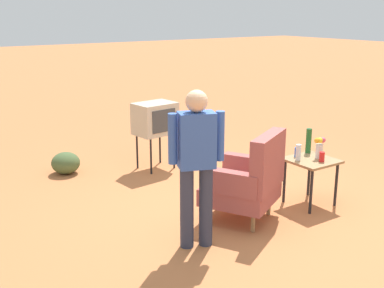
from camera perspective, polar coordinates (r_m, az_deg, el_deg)
ground_plane at (r=5.89m, az=6.24°, el=-8.49°), size 60.00×60.00×0.00m
armchair at (r=5.63m, az=6.67°, el=-4.19°), size 1.04×1.05×1.06m
side_table at (r=6.24m, az=13.78°, el=-2.49°), size 0.56×0.56×0.59m
tv_on_stand at (r=7.39m, az=-4.35°, el=2.94°), size 0.65×0.51×1.03m
person_standing at (r=4.85m, az=0.53°, el=-1.85°), size 0.54×0.33×1.64m
bottle_wine_green at (r=6.44m, az=13.49°, el=0.37°), size 0.07×0.07×0.32m
soda_can_blue at (r=6.25m, az=12.21°, el=-0.94°), size 0.07×0.07×0.12m
soda_can_red at (r=6.13m, az=14.96°, el=-1.46°), size 0.07×0.07×0.12m
bottle_short_clear at (r=6.10m, az=12.35°, el=-0.97°), size 0.06×0.06×0.20m
flower_vase at (r=6.24m, az=14.71°, el=-0.31°), size 0.14×0.10×0.27m
shrub_near at (r=7.54m, az=-14.57°, el=-2.16°), size 0.42×0.42×0.33m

